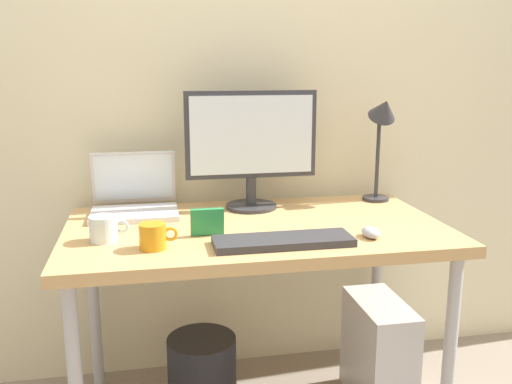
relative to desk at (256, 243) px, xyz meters
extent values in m
cube|color=beige|center=(0.00, 0.43, 0.62)|extent=(4.40, 0.04, 2.60)
cube|color=tan|center=(0.00, 0.00, 0.05)|extent=(1.32, 0.74, 0.04)
cylinder|color=#B2B2B7|center=(0.60, -0.31, -0.33)|extent=(0.04, 0.04, 0.71)
cylinder|color=#B2B2B7|center=(-0.60, 0.31, -0.33)|extent=(0.04, 0.04, 0.71)
cylinder|color=#B2B2B7|center=(0.60, 0.31, -0.33)|extent=(0.04, 0.04, 0.71)
cylinder|color=#333338|center=(0.03, 0.24, 0.07)|extent=(0.20, 0.20, 0.01)
cylinder|color=#333338|center=(0.03, 0.24, 0.13)|extent=(0.04, 0.04, 0.11)
cube|color=#333338|center=(0.03, 0.24, 0.36)|extent=(0.51, 0.03, 0.33)
cube|color=white|center=(0.03, 0.22, 0.36)|extent=(0.47, 0.01, 0.30)
cube|color=silver|center=(-0.42, 0.20, 0.08)|extent=(0.32, 0.22, 0.02)
cube|color=silver|center=(-0.42, 0.34, 0.19)|extent=(0.32, 0.06, 0.21)
cube|color=white|center=(-0.42, 0.33, 0.19)|extent=(0.30, 0.05, 0.18)
cylinder|color=#333338|center=(0.56, 0.27, 0.07)|extent=(0.11, 0.11, 0.01)
cylinder|color=#333338|center=(0.56, 0.27, 0.25)|extent=(0.02, 0.02, 0.34)
cone|color=#333338|center=(0.56, 0.23, 0.45)|extent=(0.11, 0.14, 0.13)
cube|color=#333338|center=(0.04, -0.23, 0.08)|extent=(0.44, 0.14, 0.02)
ellipsoid|color=#B2B2B7|center=(0.34, -0.21, 0.08)|extent=(0.06, 0.09, 0.03)
cylinder|color=orange|center=(-0.36, -0.19, 0.11)|extent=(0.08, 0.08, 0.08)
torus|color=orange|center=(-0.31, -0.19, 0.11)|extent=(0.05, 0.01, 0.05)
cylinder|color=silver|center=(-0.51, -0.09, 0.11)|extent=(0.09, 0.09, 0.08)
torus|color=silver|center=(-0.46, -0.09, 0.11)|extent=(0.05, 0.01, 0.05)
cube|color=#268C4C|center=(-0.18, -0.09, 0.11)|extent=(0.11, 0.03, 0.09)
cube|color=silver|center=(0.48, -0.01, -0.47)|extent=(0.18, 0.36, 0.42)
cylinder|color=#232328|center=(-0.20, 0.06, -0.53)|extent=(0.26, 0.26, 0.30)
camera|label=1|loc=(-0.37, -1.88, 0.62)|focal=39.54mm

